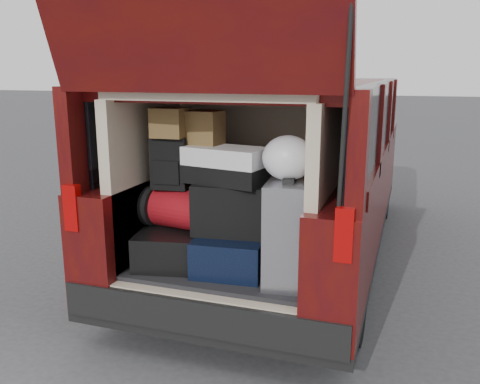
% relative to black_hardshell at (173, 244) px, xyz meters
% --- Properties ---
extents(ground, '(80.00, 80.00, 0.00)m').
position_rel_black_hardshell_xyz_m(ground, '(0.39, -0.14, -0.67)').
color(ground, '#373739').
rests_on(ground, ground).
extents(minivan, '(1.90, 5.35, 2.77)m').
position_rel_black_hardshell_xyz_m(minivan, '(0.39, 1.72, 0.24)').
color(minivan, black).
rests_on(minivan, ground).
extents(load_floor, '(1.24, 1.05, 0.55)m').
position_rel_black_hardshell_xyz_m(load_floor, '(0.39, 0.14, -0.39)').
color(load_floor, black).
rests_on(load_floor, ground).
extents(black_hardshell, '(0.55, 0.67, 0.24)m').
position_rel_black_hardshell_xyz_m(black_hardshell, '(0.00, 0.00, 0.00)').
color(black_hardshell, black).
rests_on(black_hardshell, load_floor).
extents(navy_hardshell, '(0.51, 0.60, 0.25)m').
position_rel_black_hardshell_xyz_m(navy_hardshell, '(0.46, 0.00, 0.00)').
color(navy_hardshell, black).
rests_on(navy_hardshell, load_floor).
extents(silver_roller, '(0.32, 0.47, 0.66)m').
position_rel_black_hardshell_xyz_m(silver_roller, '(0.86, -0.10, 0.21)').
color(silver_roller, white).
rests_on(silver_roller, load_floor).
extents(red_duffel, '(0.47, 0.35, 0.28)m').
position_rel_black_hardshell_xyz_m(red_duffel, '(0.02, 0.04, 0.26)').
color(red_duffel, maroon).
rests_on(red_duffel, black_hardshell).
extents(black_soft_case, '(0.51, 0.35, 0.34)m').
position_rel_black_hardshell_xyz_m(black_soft_case, '(0.43, 0.01, 0.30)').
color(black_soft_case, black).
rests_on(black_soft_case, navy_hardshell).
extents(backpack, '(0.27, 0.18, 0.36)m').
position_rel_black_hardshell_xyz_m(backpack, '(-0.01, 0.03, 0.58)').
color(backpack, black).
rests_on(backpack, red_duffel).
extents(twotone_duffel, '(0.59, 0.38, 0.24)m').
position_rel_black_hardshell_xyz_m(twotone_duffel, '(0.40, 0.02, 0.59)').
color(twotone_duffel, white).
rests_on(twotone_duffel, black_soft_case).
extents(grocery_sack_lower, '(0.23, 0.19, 0.20)m').
position_rel_black_hardshell_xyz_m(grocery_sack_lower, '(-0.00, 0.01, 0.86)').
color(grocery_sack_lower, brown).
rests_on(grocery_sack_lower, backpack).
extents(grocery_sack_upper, '(0.25, 0.21, 0.23)m').
position_rel_black_hardshell_xyz_m(grocery_sack_upper, '(0.22, 0.11, 0.83)').
color(grocery_sack_upper, brown).
rests_on(grocery_sack_upper, twotone_duffel).
extents(plastic_bag_right, '(0.34, 0.32, 0.28)m').
position_rel_black_hardshell_xyz_m(plastic_bag_right, '(0.84, -0.07, 0.68)').
color(plastic_bag_right, white).
rests_on(plastic_bag_right, silver_roller).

